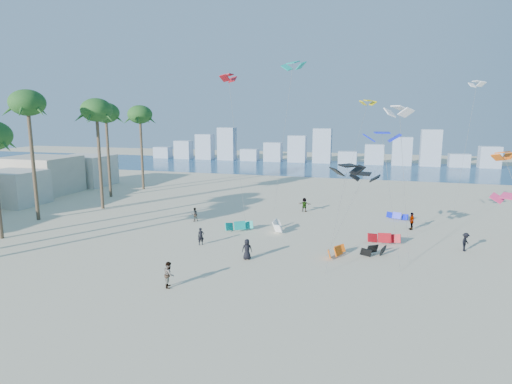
# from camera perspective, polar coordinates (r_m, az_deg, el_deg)

# --- Properties ---
(ground) EXTENTS (220.00, 220.00, 0.00)m
(ground) POSITION_cam_1_polar(r_m,az_deg,el_deg) (28.64, -15.05, -14.32)
(ground) COLOR beige
(ground) RESTS_ON ground
(ocean) EXTENTS (220.00, 220.00, 0.00)m
(ocean) POSITION_cam_1_polar(r_m,az_deg,el_deg) (95.91, 7.33, 3.32)
(ocean) COLOR navy
(ocean) RESTS_ON ground
(kitesurfer_near) EXTENTS (0.70, 0.65, 1.60)m
(kitesurfer_near) POSITION_cam_1_polar(r_m,az_deg,el_deg) (39.17, -7.47, -5.98)
(kitesurfer_near) COLOR black
(kitesurfer_near) RESTS_ON ground
(kitesurfer_mid) EXTENTS (0.97, 1.08, 1.82)m
(kitesurfer_mid) POSITION_cam_1_polar(r_m,az_deg,el_deg) (30.35, -11.68, -10.86)
(kitesurfer_mid) COLOR gray
(kitesurfer_mid) RESTS_ON ground
(kitesurfers_far) EXTENTS (34.03, 19.30, 1.83)m
(kitesurfers_far) POSITION_cam_1_polar(r_m,az_deg,el_deg) (44.34, 11.91, -4.09)
(kitesurfers_far) COLOR black
(kitesurfers_far) RESTS_ON ground
(grounded_kites) EXTENTS (18.73, 16.85, 0.96)m
(grounded_kites) POSITION_cam_1_polar(r_m,az_deg,el_deg) (41.61, 9.38, -5.55)
(grounded_kites) COLOR #0C988C
(grounded_kites) RESTS_ON ground
(flying_kites) EXTENTS (30.80, 32.38, 18.70)m
(flying_kites) POSITION_cam_1_polar(r_m,az_deg,el_deg) (44.21, 15.50, 10.17)
(flying_kites) COLOR black
(flying_kites) RESTS_ON ground
(palm_row) EXTENTS (7.42, 44.80, 14.49)m
(palm_row) POSITION_cam_1_polar(r_m,az_deg,el_deg) (51.98, -27.14, 8.85)
(palm_row) COLOR brown
(palm_row) RESTS_ON ground
(distant_skyline) EXTENTS (85.00, 3.00, 8.40)m
(distant_skyline) POSITION_cam_1_polar(r_m,az_deg,el_deg) (105.61, 7.53, 5.66)
(distant_skyline) COLOR #9EADBF
(distant_skyline) RESTS_ON ground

